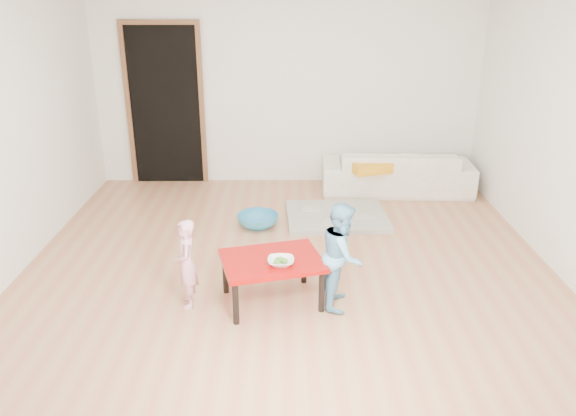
{
  "coord_description": "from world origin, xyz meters",
  "views": [
    {
      "loc": [
        -0.01,
        -4.85,
        2.49
      ],
      "look_at": [
        0.0,
        -0.2,
        0.65
      ],
      "focal_mm": 35.0,
      "sensor_mm": 36.0,
      "label": 1
    }
  ],
  "objects_px": {
    "red_table": "(272,280)",
    "bowl": "(281,262)",
    "child_pink": "(186,264)",
    "sofa": "(397,171)",
    "child_blue": "(342,255)",
    "basin": "(258,220)"
  },
  "relations": [
    {
      "from": "red_table",
      "to": "bowl",
      "type": "relative_size",
      "value": 3.76
    },
    {
      "from": "red_table",
      "to": "child_pink",
      "type": "height_order",
      "value": "child_pink"
    },
    {
      "from": "sofa",
      "to": "child_blue",
      "type": "bearing_deg",
      "value": 73.2
    },
    {
      "from": "sofa",
      "to": "child_pink",
      "type": "distance_m",
      "value": 3.6
    },
    {
      "from": "red_table",
      "to": "basin",
      "type": "xyz_separation_m",
      "value": [
        -0.2,
        1.6,
        -0.13
      ]
    },
    {
      "from": "red_table",
      "to": "basin",
      "type": "height_order",
      "value": "red_table"
    },
    {
      "from": "bowl",
      "to": "basin",
      "type": "relative_size",
      "value": 0.47
    },
    {
      "from": "bowl",
      "to": "child_blue",
      "type": "xyz_separation_m",
      "value": [
        0.5,
        0.08,
        0.02
      ]
    },
    {
      "from": "sofa",
      "to": "red_table",
      "type": "height_order",
      "value": "sofa"
    },
    {
      "from": "red_table",
      "to": "child_blue",
      "type": "distance_m",
      "value": 0.63
    },
    {
      "from": "child_blue",
      "to": "bowl",
      "type": "bearing_deg",
      "value": 109.29
    },
    {
      "from": "red_table",
      "to": "sofa",
      "type": "bearing_deg",
      "value": 60.8
    },
    {
      "from": "bowl",
      "to": "basin",
      "type": "distance_m",
      "value": 1.77
    },
    {
      "from": "child_blue",
      "to": "basin",
      "type": "bearing_deg",
      "value": 35.68
    },
    {
      "from": "child_blue",
      "to": "basin",
      "type": "distance_m",
      "value": 1.84
    },
    {
      "from": "sofa",
      "to": "red_table",
      "type": "relative_size",
      "value": 2.35
    },
    {
      "from": "child_pink",
      "to": "basin",
      "type": "xyz_separation_m",
      "value": [
        0.5,
        1.65,
        -0.31
      ]
    },
    {
      "from": "sofa",
      "to": "child_blue",
      "type": "relative_size",
      "value": 2.12
    },
    {
      "from": "bowl",
      "to": "child_pink",
      "type": "relative_size",
      "value": 0.28
    },
    {
      "from": "child_pink",
      "to": "child_blue",
      "type": "relative_size",
      "value": 0.85
    },
    {
      "from": "sofa",
      "to": "child_blue",
      "type": "distance_m",
      "value": 2.96
    },
    {
      "from": "red_table",
      "to": "child_pink",
      "type": "distance_m",
      "value": 0.72
    }
  ]
}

